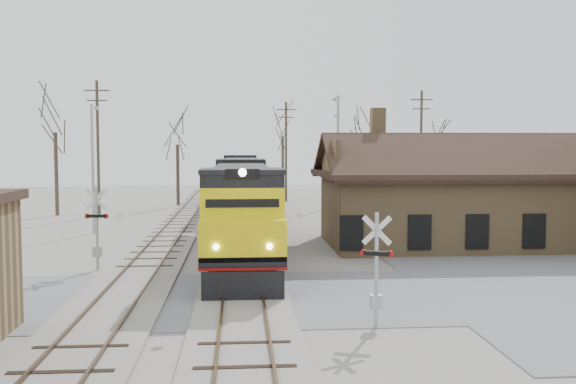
% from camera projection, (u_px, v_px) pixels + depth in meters
% --- Properties ---
extents(ground, '(140.00, 140.00, 0.00)m').
position_uv_depth(ground, '(243.00, 297.00, 23.97)').
color(ground, gray).
rests_on(ground, ground).
extents(road, '(60.00, 9.00, 0.03)m').
position_uv_depth(road, '(243.00, 297.00, 23.97)').
color(road, slate).
rests_on(road, ground).
extents(track_main, '(3.40, 90.00, 0.24)m').
position_uv_depth(track_main, '(241.00, 239.00, 38.88)').
color(track_main, gray).
rests_on(track_main, ground).
extents(track_siding, '(3.40, 90.00, 0.24)m').
position_uv_depth(track_siding, '(167.00, 239.00, 38.54)').
color(track_siding, gray).
rests_on(track_siding, ground).
extents(depot, '(15.20, 9.31, 7.90)m').
position_uv_depth(depot, '(451.00, 203.00, 36.65)').
color(depot, '#93764C').
rests_on(depot, ground).
extents(locomotive_lead, '(3.23, 21.63, 4.81)m').
position_uv_depth(locomotive_lead, '(242.00, 207.00, 33.05)').
color(locomotive_lead, black).
rests_on(locomotive_lead, ground).
extents(locomotive_trailing, '(3.23, 21.63, 4.55)m').
position_uv_depth(locomotive_trailing, '(241.00, 183.00, 54.83)').
color(locomotive_trailing, black).
rests_on(locomotive_trailing, ground).
extents(crossbuck_near, '(0.99, 0.41, 3.59)m').
position_uv_depth(crossbuck_near, '(376.00, 273.00, 19.84)').
color(crossbuck_near, '#A5A8AD').
rests_on(crossbuck_near, ground).
extents(crossbuck_far, '(1.10, 0.29, 3.84)m').
position_uv_depth(crossbuck_far, '(97.00, 231.00, 29.08)').
color(crossbuck_far, '#A5A8AD').
rests_on(crossbuck_far, ground).
extents(streetlight_a, '(0.25, 2.04, 8.36)m').
position_uv_depth(streetlight_a, '(93.00, 161.00, 41.46)').
color(streetlight_a, '#A5A8AD').
rests_on(streetlight_a, ground).
extents(streetlight_b, '(0.25, 2.04, 9.13)m').
position_uv_depth(streetlight_b, '(338.00, 155.00, 43.77)').
color(streetlight_b, '#A5A8AD').
rests_on(streetlight_b, ground).
extents(streetlight_c, '(0.25, 2.04, 8.83)m').
position_uv_depth(streetlight_c, '(338.00, 154.00, 61.48)').
color(streetlight_c, '#A5A8AD').
rests_on(streetlight_c, ground).
extents(utility_pole_a, '(2.00, 0.24, 10.96)m').
position_uv_depth(utility_pole_a, '(98.00, 146.00, 51.70)').
color(utility_pole_a, '#382D23').
rests_on(utility_pole_a, ground).
extents(utility_pole_b, '(2.00, 0.24, 10.28)m').
position_uv_depth(utility_pole_b, '(286.00, 150.00, 66.21)').
color(utility_pole_b, '#382D23').
rests_on(utility_pole_b, ground).
extents(utility_pole_c, '(2.00, 0.24, 10.56)m').
position_uv_depth(utility_pole_c, '(421.00, 148.00, 56.28)').
color(utility_pole_c, '#382D23').
rests_on(utility_pole_c, ground).
extents(tree_a, '(4.54, 4.54, 11.13)m').
position_uv_depth(tree_a, '(55.00, 119.00, 52.27)').
color(tree_a, '#382D23').
rests_on(tree_a, ground).
extents(tree_b, '(3.91, 3.91, 9.59)m').
position_uv_depth(tree_b, '(177.00, 134.00, 60.39)').
color(tree_b, '#382D23').
rests_on(tree_b, ground).
extents(tree_c, '(4.56, 4.56, 11.18)m').
position_uv_depth(tree_c, '(283.00, 126.00, 72.00)').
color(tree_c, '#382D23').
rests_on(tree_c, ground).
extents(tree_d, '(4.15, 4.15, 10.17)m').
position_uv_depth(tree_d, '(363.00, 131.00, 63.36)').
color(tree_d, '#382D23').
rests_on(tree_d, ground).
extents(tree_e, '(3.63, 3.63, 8.89)m').
position_uv_depth(tree_e, '(445.00, 140.00, 63.93)').
color(tree_e, '#382D23').
rests_on(tree_e, ground).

